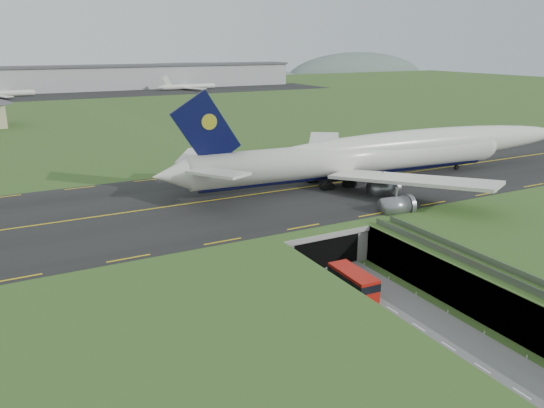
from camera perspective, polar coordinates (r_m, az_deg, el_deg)
ground at (r=79.72m, az=9.07°, el=-8.94°), size 900.00×900.00×0.00m
airfield_deck at (r=78.48m, az=9.18°, el=-6.97°), size 800.00×800.00×6.00m
trench_road at (r=74.51m, az=12.57°, el=-11.00°), size 12.00×75.00×0.20m
taxiway at (r=104.00m, az=-1.65°, el=1.04°), size 800.00×44.00×0.18m
tunnel_portal at (r=91.20m, az=2.91°, el=-3.09°), size 17.00×22.30×6.00m
guideway at (r=72.81m, az=25.56°, el=-8.45°), size 3.00×53.00×7.05m
jumbo_jet at (r=117.09m, az=11.79°, el=5.32°), size 101.72×63.97×21.22m
shuttle_tram at (r=77.00m, az=8.69°, el=-8.32°), size 3.54×8.70×3.49m
cargo_terminal at (r=359.54m, az=-21.30°, el=12.47°), size 320.00×67.00×15.60m
distant_hills at (r=500.25m, az=-15.57°, el=11.84°), size 700.00×91.00×60.00m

